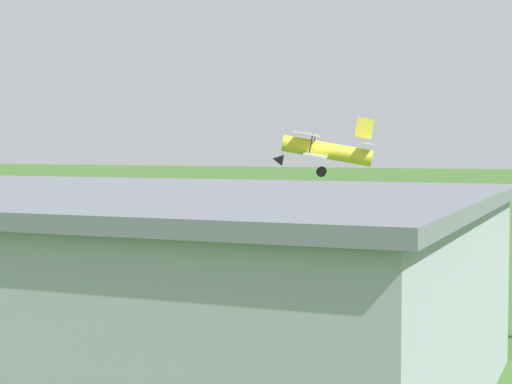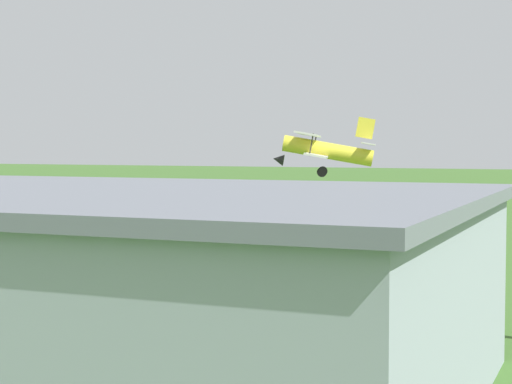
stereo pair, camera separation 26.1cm
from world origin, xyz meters
name	(u,v)px [view 1 (the left image)]	position (x,y,z in m)	size (l,w,h in m)	color
ground_plane	(256,244)	(0.00, 0.00, 0.00)	(400.00, 400.00, 0.00)	#3D6628
biplane	(322,149)	(-5.10, 0.79, 6.57)	(6.90, 9.08, 3.90)	yellow
person_beside_truck	(354,280)	(-12.47, 17.28, 0.79)	(0.54, 0.54, 1.60)	#72338C
person_near_hangar_door	(27,254)	(6.86, 15.74, 0.81)	(0.54, 0.54, 1.62)	navy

